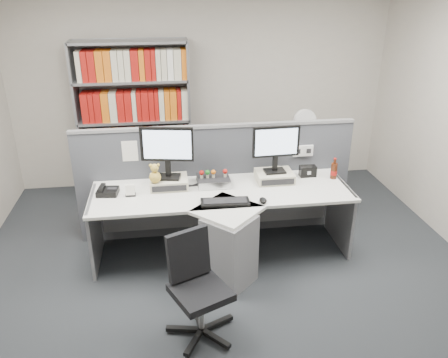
{
  "coord_description": "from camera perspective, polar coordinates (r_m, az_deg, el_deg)",
  "views": [
    {
      "loc": [
        -0.55,
        -3.22,
        2.66
      ],
      "look_at": [
        0.0,
        0.65,
        0.92
      ],
      "focal_mm": 36.04,
      "sensor_mm": 36.0,
      "label": 1
    }
  ],
  "objects": [
    {
      "name": "monitor_right",
      "position": [
        4.61,
        6.61,
        4.28
      ],
      "size": [
        0.49,
        0.16,
        0.5
      ],
      "color": "black",
      "rests_on": "monitor_riser_right"
    },
    {
      "name": "desk_fan",
      "position": [
        5.73,
        10.12,
        6.93
      ],
      "size": [
        0.3,
        0.18,
        0.5
      ],
      "color": "white",
      "rests_on": "filing_cabinet"
    },
    {
      "name": "partition",
      "position": [
        4.93,
        -0.92,
        -0.08
      ],
      "size": [
        3.0,
        0.08,
        1.27
      ],
      "color": "#484B52",
      "rests_on": "ground"
    },
    {
      "name": "monitor_riser_left",
      "position": [
        4.6,
        -7.0,
        -0.44
      ],
      "size": [
        0.38,
        0.31,
        0.1
      ],
      "color": "beige",
      "rests_on": "desk"
    },
    {
      "name": "shelving_unit",
      "position": [
        5.91,
        -11.22,
        7.01
      ],
      "size": [
        1.41,
        0.4,
        2.0
      ],
      "color": "gray",
      "rests_on": "ground"
    },
    {
      "name": "keyboard",
      "position": [
        4.25,
        0.14,
        -2.93
      ],
      "size": [
        0.47,
        0.2,
        0.03
      ],
      "color": "black",
      "rests_on": "desk"
    },
    {
      "name": "filing_cabinet",
      "position": [
        5.96,
        9.67,
        0.85
      ],
      "size": [
        0.45,
        0.61,
        0.7
      ],
      "color": "gray",
      "rests_on": "ground"
    },
    {
      "name": "cola_bottle",
      "position": [
        4.89,
        13.76,
        1.02
      ],
      "size": [
        0.07,
        0.07,
        0.23
      ],
      "color": "#3F190A",
      "rests_on": "desk"
    },
    {
      "name": "desk",
      "position": [
        4.43,
        0.1,
        -5.77
      ],
      "size": [
        2.6,
        1.2,
        0.72
      ],
      "color": "white",
      "rests_on": "ground"
    },
    {
      "name": "ground",
      "position": [
        4.21,
        1.28,
        -15.19
      ],
      "size": [
        5.5,
        5.5,
        0.0
      ],
      "primitive_type": "plane",
      "color": "#2C3034",
      "rests_on": "ground"
    },
    {
      "name": "figurines",
      "position": [
        4.57,
        -1.54,
        0.78
      ],
      "size": [
        0.29,
        0.05,
        0.09
      ],
      "color": "beige",
      "rests_on": "desktop_pc"
    },
    {
      "name": "monitor_left",
      "position": [
        4.46,
        -7.24,
        3.88
      ],
      "size": [
        0.52,
        0.21,
        0.53
      ],
      "color": "black",
      "rests_on": "monitor_riser_left"
    },
    {
      "name": "desk_calendar",
      "position": [
        4.47,
        -11.8,
        -1.5
      ],
      "size": [
        0.1,
        0.07,
        0.12
      ],
      "color": "black",
      "rests_on": "desk"
    },
    {
      "name": "office_chair",
      "position": [
        3.65,
        -3.53,
        -13.08
      ],
      "size": [
        0.57,
        0.56,
        0.86
      ],
      "color": "silver",
      "rests_on": "ground"
    },
    {
      "name": "monitor_riser_right",
      "position": [
        4.73,
        6.42,
        0.33
      ],
      "size": [
        0.38,
        0.31,
        0.1
      ],
      "color": "beige",
      "rests_on": "desk"
    },
    {
      "name": "speaker",
      "position": [
        4.9,
        10.57,
        0.99
      ],
      "size": [
        0.17,
        0.1,
        0.12
      ],
      "primitive_type": "cube",
      "color": "black",
      "rests_on": "desk"
    },
    {
      "name": "desktop_pc",
      "position": [
        4.62,
        -1.37,
        -0.21
      ],
      "size": [
        0.33,
        0.29,
        0.09
      ],
      "color": "black",
      "rests_on": "desk"
    },
    {
      "name": "desk_phone",
      "position": [
        4.56,
        -14.59,
        -1.51
      ],
      "size": [
        0.22,
        0.2,
        0.09
      ],
      "color": "black",
      "rests_on": "desk"
    },
    {
      "name": "plush_toy",
      "position": [
        4.46,
        -8.75,
        0.55
      ],
      "size": [
        0.12,
        0.12,
        0.2
      ],
      "color": "gold",
      "rests_on": "monitor_riser_left"
    },
    {
      "name": "mouse",
      "position": [
        4.28,
        4.97,
        -2.71
      ],
      "size": [
        0.07,
        0.11,
        0.04
      ],
      "primitive_type": "ellipsoid",
      "color": "black",
      "rests_on": "desk"
    },
    {
      "name": "room_shell",
      "position": [
        3.37,
        1.56,
        9.11
      ],
      "size": [
        5.04,
        5.54,
        2.72
      ],
      "color": "#BBB4A7",
      "rests_on": "ground"
    }
  ]
}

